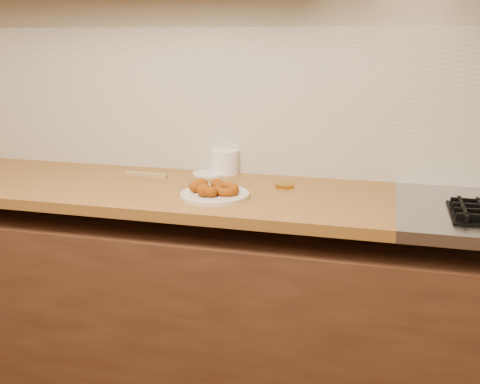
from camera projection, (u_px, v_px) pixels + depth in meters
name	position (u px, v px, depth m)	size (l,w,h in m)	color
wall_back	(276.00, 65.00, 2.26)	(4.00, 0.02, 2.70)	#B0A58A
base_cabinet	(256.00, 317.00, 2.23)	(3.60, 0.60, 0.77)	brown
butcher_block	(100.00, 186.00, 2.26)	(2.30, 0.62, 0.04)	brown
backsplash	(275.00, 103.00, 2.29)	(3.60, 0.02, 0.60)	beige
donut_plate	(215.00, 195.00, 2.04)	(0.25, 0.25, 0.01)	beige
ring_donut	(226.00, 190.00, 2.02)	(0.09, 0.09, 0.03)	#9B3E00
fried_dough_chunks	(205.00, 187.00, 2.04)	(0.14, 0.18, 0.05)	#9B3E00
plastic_tub	(224.00, 162.00, 2.38)	(0.12, 0.12, 0.10)	white
tub_lid	(209.00, 174.00, 2.36)	(0.14, 0.14, 0.01)	silver
brass_jar_lid	(285.00, 185.00, 2.17)	(0.07, 0.07, 0.01)	#B17B16
wooden_utensil	(147.00, 175.00, 2.33)	(0.19, 0.02, 0.01)	#A58955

